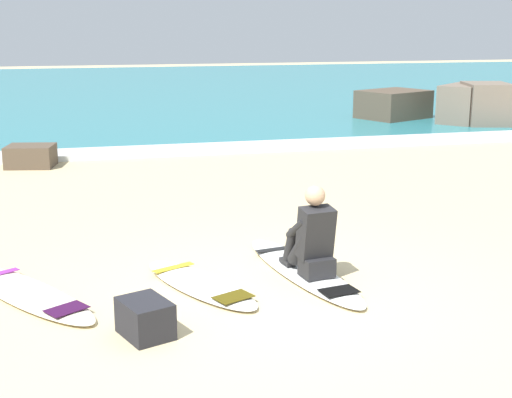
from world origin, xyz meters
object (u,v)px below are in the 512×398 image
surfboard_spare_near (200,284)px  surfboard_spare_far (27,293)px  surfboard_main (303,270)px  shoreline_rock (31,156)px  surfer_seated (312,239)px  beach_bag (145,318)px

surfboard_spare_near → surfboard_spare_far: 1.70m
surfboard_main → shoreline_rock: shoreline_rock is taller
surfer_seated → surfboard_spare_near: (-1.18, 0.05, -0.40)m
surfboard_main → surfboard_spare_near: (-1.14, -0.14, 0.00)m
surfboard_spare_far → beach_bag: size_ratio=4.55×
surfboard_spare_near → surfer_seated: bearing=-2.4°
surfboard_main → shoreline_rock: (-3.13, 6.82, 0.17)m
surfer_seated → surfboard_spare_far: size_ratio=0.43×
surfboard_spare_far → shoreline_rock: bearing=92.5°
surfer_seated → beach_bag: (-1.83, -0.99, -0.28)m
surfboard_spare_near → surfboard_main: bearing=7.1°
surfboard_spare_far → beach_bag: bearing=-49.2°
surfboard_spare_near → beach_bag: (-0.65, -1.04, 0.12)m
surfboard_main → shoreline_rock: bearing=114.6°
surfboard_spare_near → surfboard_spare_far: same height
surfboard_spare_far → beach_bag: (1.04, -1.21, 0.12)m
surfer_seated → surfboard_spare_near: surfer_seated is taller
surfer_seated → beach_bag: bearing=-151.6°
surfboard_main → shoreline_rock: size_ratio=2.94×
surfer_seated → shoreline_rock: (-3.17, 7.02, -0.23)m
surfer_seated → beach_bag: surfer_seated is taller
surfboard_main → surfboard_spare_near: bearing=-172.9°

